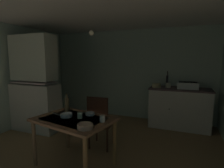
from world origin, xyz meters
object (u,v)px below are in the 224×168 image
Objects in this scene: hutch_cabinet at (35,87)px; sink_basin at (188,85)px; mixing_bowl_counter at (156,85)px; dining_table at (74,124)px; hand_pump at (167,80)px; chair_far_side at (100,121)px; mug_dark at (80,115)px; serving_bowl_wide at (67,115)px; glass_bottle at (67,104)px.

hutch_cabinet is 4.75× the size of sink_basin.
dining_table is (-0.88, -2.17, -0.33)m from mixing_bowl_counter.
hutch_cabinet reaches higher than hand_pump.
chair_far_side is at bearing -131.88° from sink_basin.
mug_dark is (0.08, 0.03, 0.14)m from dining_table.
dining_table is (-1.56, -2.22, -0.36)m from sink_basin.
mixing_bowl_counter is 2.28m from mug_dark.
serving_bowl_wide is (-0.14, 0.01, 0.12)m from dining_table.
glass_bottle is (1.28, -0.62, -0.13)m from hutch_cabinet.
serving_bowl_wide is at bearing -30.77° from hutch_cabinet.
hutch_cabinet reaches higher than serving_bowl_wide.
hutch_cabinet is at bearing -152.50° from hand_pump.
dining_table is at bearing -28.93° from hutch_cabinet.
glass_bottle is at bearing -133.34° from sink_basin.
hutch_cabinet is 1.86m from mug_dark.
mixing_bowl_counter is 1.79m from chair_far_side.
hand_pump reaches higher than glass_bottle.
mixing_bowl_counter is at bearing 69.54° from mug_dark.
hutch_cabinet is 25.29× the size of mug_dark.
mug_dark is at bearing -110.46° from mixing_bowl_counter.
hand_pump is at bearing 65.26° from mug_dark.
serving_bowl_wide is at bearing -55.98° from glass_bottle.
mug_dark is (-0.04, -0.58, 0.28)m from chair_far_side.
sink_basin is 2.71m from glass_bottle.
chair_far_side reaches higher than serving_bowl_wide.
sink_basin is 5.33× the size of mug_dark.
mug_dark is (-1.48, -2.18, -0.23)m from sink_basin.
chair_far_side is 5.43× the size of serving_bowl_wide.
mug_dark is (1.65, -0.83, -0.21)m from hutch_cabinet.
sink_basin is 0.69m from mixing_bowl_counter.
hand_pump is (2.68, 1.39, 0.11)m from hutch_cabinet.
hand_pump is 4.72× the size of mug_dark.
sink_basin is 2.65m from mug_dark.
serving_bowl_wide is (1.43, -0.85, -0.22)m from hutch_cabinet.
serving_bowl_wide reaches higher than dining_table.
hand_pump is 1.30× the size of glass_bottle.
chair_far_side is 0.66m from glass_bottle.
hand_pump is at bearing 174.32° from sink_basin.
serving_bowl_wide is at bearing -127.67° from sink_basin.
hutch_cabinet reaches higher than dining_table.
sink_basin is at bearing 52.33° from serving_bowl_wide.
chair_far_side is 3.18× the size of glass_bottle.
glass_bottle is (-0.16, 0.23, 0.10)m from serving_bowl_wide.
mixing_bowl_counter is (2.45, 1.30, -0.01)m from hutch_cabinet.
dining_table is 0.44m from glass_bottle.
dining_table is 7.06× the size of serving_bowl_wide.
glass_bottle reaches higher than chair_far_side.
hand_pump reaches higher than dining_table.
serving_bowl_wide is (-0.26, -0.60, 0.26)m from chair_far_side.
mixing_bowl_counter is 0.21× the size of chair_far_side.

